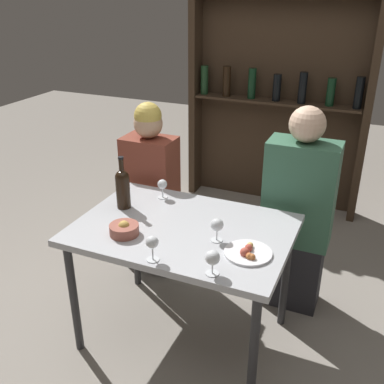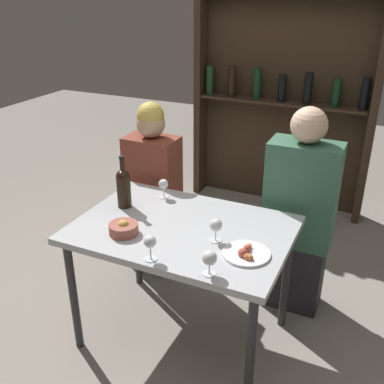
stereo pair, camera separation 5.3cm
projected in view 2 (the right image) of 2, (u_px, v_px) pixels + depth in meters
The scene contains 12 objects.
ground_plane at pixel (184, 334), 2.63m from camera, with size 10.00×10.00×0.00m, color gray.
dining_table at pixel (183, 239), 2.36m from camera, with size 1.11×0.77×0.72m.
wine_rack_wall at pixel (283, 89), 3.80m from camera, with size 1.55×0.21×2.03m.
wine_bottle at pixel (124, 186), 2.49m from camera, with size 0.08×0.08×0.30m.
wine_glass_0 at pixel (216, 226), 2.17m from camera, with size 0.06×0.06×0.12m.
wine_glass_1 at pixel (163, 185), 2.61m from camera, with size 0.06×0.06×0.11m.
wine_glass_2 at pixel (210, 259), 1.92m from camera, with size 0.07×0.07×0.12m.
wine_glass_3 at pixel (150, 243), 2.01m from camera, with size 0.06×0.06×0.12m.
food_plate_0 at pixel (246, 253), 2.08m from camera, with size 0.23×0.23×0.05m.
snack_bowl at pixel (124, 228), 2.25m from camera, with size 0.15×0.15×0.07m.
seated_person_left at pixel (153, 192), 3.03m from camera, with size 0.34×0.22×1.20m.
seated_person_right at pixel (298, 219), 2.65m from camera, with size 0.40×0.22×1.28m.
Camera 2 is at (0.90, -1.82, 1.87)m, focal length 42.00 mm.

